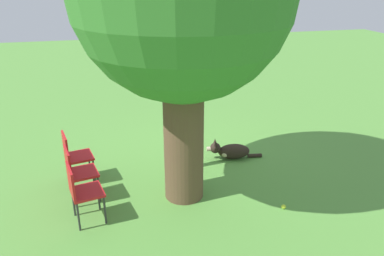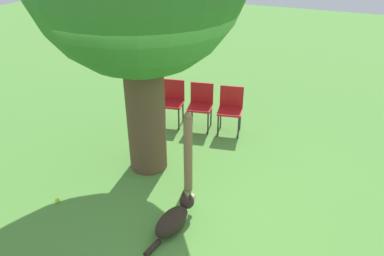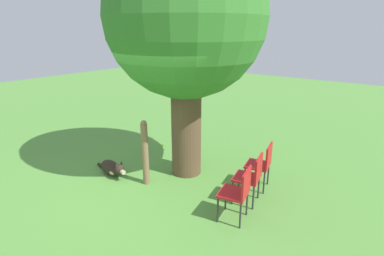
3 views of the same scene
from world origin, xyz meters
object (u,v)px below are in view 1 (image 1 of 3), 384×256
red_chair_0 (74,154)px  tennis_ball (284,207)px  dog (231,151)px  red_chair_1 (77,170)px  red_chair_2 (81,189)px  fence_post (191,135)px

red_chair_0 → tennis_ball: 3.45m
dog → tennis_ball: bearing=106.3°
red_chair_1 → dog: bearing=3.7°
dog → red_chair_2: bearing=35.9°
tennis_ball → fence_post: bearing=-56.6°
red_chair_2 → tennis_ball: 2.96m
red_chair_1 → red_chair_2: 0.58m
red_chair_0 → red_chair_2: same height
dog → tennis_ball: 1.78m
red_chair_1 → fence_post: bearing=5.3°
red_chair_1 → tennis_ball: red_chair_1 is taller
red_chair_0 → red_chair_2: size_ratio=1.00×
dog → red_chair_0: size_ratio=1.20×
dog → red_chair_1: 2.87m
red_chair_0 → red_chair_1: (-0.07, 0.58, 0.00)m
fence_post → red_chair_0: 1.99m
fence_post → red_chair_1: size_ratio=1.45×
dog → tennis_ball: dog is taller
fence_post → red_chair_0: bearing=0.9°
dog → red_chair_0: red_chair_0 is taller
red_chair_2 → dog: bearing=14.8°
dog → red_chair_2: red_chair_2 is taller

